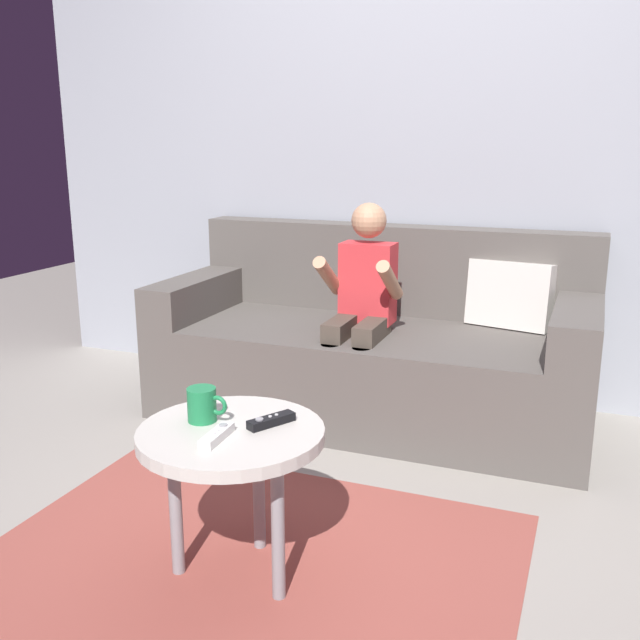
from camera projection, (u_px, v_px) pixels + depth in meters
name	position (u px, v px, depth m)	size (l,w,h in m)	color
ground_plane	(322.00, 530.00, 2.25)	(8.37, 8.37, 0.00)	#9E998E
wall_back	(436.00, 129.00, 3.23)	(4.19, 0.05, 2.50)	#999EA8
couch	(376.00, 350.00, 3.17)	(1.87, 0.80, 0.82)	#56514C
person_seated_on_couch	(361.00, 303.00, 2.95)	(0.32, 0.39, 0.95)	#4C4238
coffee_table	(232.00, 446.00, 1.92)	(0.51, 0.51, 0.45)	beige
area_rug	(236.00, 574.00, 2.02)	(1.55, 1.30, 0.01)	#9E4C42
game_remote_white_near_edge	(217.00, 435.00, 1.84)	(0.04, 0.14, 0.03)	white
game_remote_black_center	(271.00, 421.00, 1.93)	(0.10, 0.14, 0.03)	black
coffee_mug	(203.00, 405.00, 1.95)	(0.12, 0.08, 0.10)	#1E7F47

